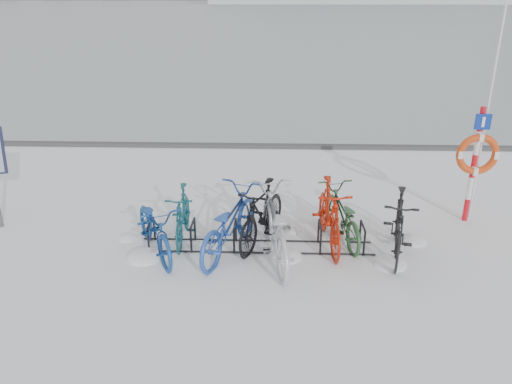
# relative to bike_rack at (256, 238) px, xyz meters

# --- Properties ---
(ground) EXTENTS (900.00, 900.00, 0.00)m
(ground) POSITION_rel_bike_rack_xyz_m (0.00, 0.00, -0.18)
(ground) COLOR white
(ground) RESTS_ON ground
(ice_sheet) EXTENTS (400.00, 298.00, 0.02)m
(ice_sheet) POSITION_rel_bike_rack_xyz_m (0.00, 155.00, -0.17)
(ice_sheet) COLOR #A9B8BF
(ice_sheet) RESTS_ON ground
(quay_edge) EXTENTS (400.00, 0.25, 0.10)m
(quay_edge) POSITION_rel_bike_rack_xyz_m (0.00, 5.90, -0.13)
(quay_edge) COLOR #3F3F42
(quay_edge) RESTS_ON ground
(bike_rack) EXTENTS (4.00, 0.48, 0.46)m
(bike_rack) POSITION_rel_bike_rack_xyz_m (0.00, 0.00, 0.00)
(bike_rack) COLOR black
(bike_rack) RESTS_ON ground
(lifebuoy_station) EXTENTS (0.77, 0.22, 4.01)m
(lifebuoy_station) POSITION_rel_bike_rack_xyz_m (3.98, 1.19, 1.16)
(lifebuoy_station) COLOR red
(lifebuoy_station) RESTS_ON ground
(bike_0) EXTENTS (1.45, 1.95, 0.98)m
(bike_0) POSITION_rel_bike_rack_xyz_m (-1.67, -0.21, 0.31)
(bike_0) COLOR navy
(bike_0) RESTS_ON ground
(bike_1) EXTENTS (0.52, 1.63, 0.97)m
(bike_1) POSITION_rel_bike_rack_xyz_m (-1.30, 0.32, 0.30)
(bike_1) COLOR #104C58
(bike_1) RESTS_ON ground
(bike_2) EXTENTS (1.40, 2.24, 1.11)m
(bike_2) POSITION_rel_bike_rack_xyz_m (-0.45, -0.12, 0.37)
(bike_2) COLOR #264DA9
(bike_2) RESTS_ON ground
(bike_3) EXTENTS (1.17, 1.90, 1.11)m
(bike_3) POSITION_rel_bike_rack_xyz_m (0.09, 0.24, 0.37)
(bike_3) COLOR black
(bike_3) RESTS_ON ground
(bike_4) EXTENTS (1.14, 2.37, 1.19)m
(bike_4) POSITION_rel_bike_rack_xyz_m (0.30, -0.31, 0.41)
(bike_4) COLOR #BABCC3
(bike_4) RESTS_ON ground
(bike_5) EXTENTS (0.69, 1.96, 1.16)m
(bike_5) POSITION_rel_bike_rack_xyz_m (1.25, 0.20, 0.40)
(bike_5) COLOR red
(bike_5) RESTS_ON ground
(bike_6) EXTENTS (0.97, 1.90, 0.95)m
(bike_6) POSITION_rel_bike_rack_xyz_m (1.50, 0.43, 0.29)
(bike_6) COLOR #28532E
(bike_6) RESTS_ON ground
(bike_7) EXTENTS (0.93, 1.91, 1.10)m
(bike_7) POSITION_rel_bike_rack_xyz_m (2.36, -0.11, 0.37)
(bike_7) COLOR black
(bike_7) RESTS_ON ground
(snow_drifts) EXTENTS (5.48, 1.59, 0.22)m
(snow_drifts) POSITION_rel_bike_rack_xyz_m (0.42, -0.08, -0.18)
(snow_drifts) COLOR white
(snow_drifts) RESTS_ON ground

